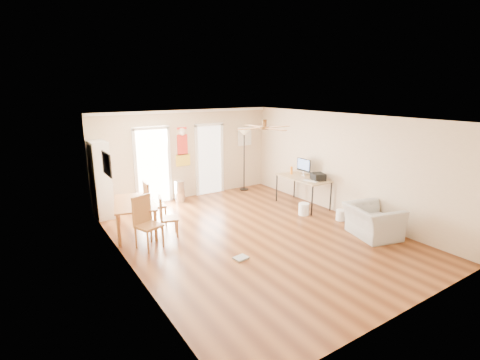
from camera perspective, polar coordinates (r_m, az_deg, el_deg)
floor at (r=8.04m, az=2.36°, el=-8.86°), size 7.00×7.00×0.00m
ceiling at (r=7.41m, az=2.57°, el=9.93°), size 5.50×7.00×0.00m
wall_back at (r=10.60m, az=-8.61°, el=4.08°), size 5.50×0.04×2.60m
wall_front at (r=5.32m, az=25.11°, el=-7.72°), size 5.50×0.04×2.60m
wall_left at (r=6.48m, az=-17.78°, el=-3.16°), size 0.04×7.00×2.60m
wall_right at (r=9.45m, az=16.18°, el=2.40°), size 0.04×7.00×2.60m
crown_molding at (r=7.41m, az=2.57°, el=9.62°), size 5.50×7.00×0.08m
kitchen_doorway at (r=10.26m, az=-13.86°, el=2.04°), size 0.90×0.10×2.10m
bathroom_doorway at (r=10.96m, az=-4.96°, el=3.20°), size 0.80×0.10×2.10m
wall_decal at (r=10.49m, az=-9.24°, el=5.33°), size 0.46×0.03×1.10m
ac_grille at (r=11.50m, az=0.75°, el=7.07°), size 0.50×0.04×0.60m
framed_poster at (r=7.71m, az=-20.66°, el=2.43°), size 0.04×0.66×0.48m
ceiling_fan at (r=7.18m, az=3.97°, el=8.41°), size 1.24×1.24×0.20m
bookshelf at (r=9.62m, az=-21.58°, el=0.14°), size 0.48×0.91×1.94m
dining_table at (r=8.43m, az=-16.41°, el=-5.70°), size 1.20×1.62×0.73m
dining_chair_right_a at (r=8.74m, az=-13.48°, el=-3.65°), size 0.47×0.47×1.05m
dining_chair_right_b at (r=8.01m, az=-11.37°, el=-5.75°), size 0.46×0.46×0.91m
dining_chair_near at (r=7.48m, az=-14.48°, el=-6.73°), size 0.57×0.57×1.08m
trash_can at (r=10.36m, az=-9.66°, el=-1.83°), size 0.36×0.36×0.63m
torchiere_lamp at (r=11.28m, az=0.67°, el=3.20°), size 0.39×0.39×1.95m
computer_desk at (r=10.01m, az=10.04°, el=-1.86°), size 0.76×1.52×0.82m
imac at (r=10.06m, az=10.21°, el=2.03°), size 0.21×0.51×0.48m
keyboard at (r=9.53m, az=11.30°, el=-0.15°), size 0.22×0.40×0.01m
printer at (r=9.67m, az=12.45°, el=0.53°), size 0.41×0.44×0.19m
orange_bottle at (r=10.20m, az=8.28°, el=1.54°), size 0.09×0.09×0.22m
wastebasket_a at (r=9.37m, az=10.23°, el=-4.62°), size 0.33×0.33×0.31m
wastebasket_b at (r=9.21m, az=15.89°, el=-5.45°), size 0.29×0.29×0.27m
floor_cloth at (r=7.00m, az=0.14°, el=-12.44°), size 0.29×0.24×0.04m
armchair at (r=8.39m, az=20.53°, el=-6.23°), size 1.19×1.29×0.70m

